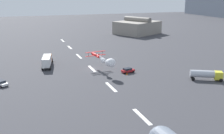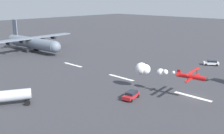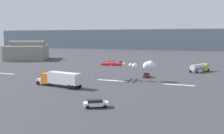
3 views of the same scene
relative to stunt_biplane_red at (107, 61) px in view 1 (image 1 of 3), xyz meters
The scene contains 15 objects.
ground_plane 9.73m from the stunt_biplane_red, 163.22° to the right, with size 440.00×440.00×0.00m, color #38383D.
runway_stripe_0 66.31m from the stunt_biplane_red, behind, with size 8.00×0.90×0.01m, color white.
runway_stripe_1 47.12m from the stunt_biplane_red, behind, with size 8.00×0.90×0.01m, color white.
runway_stripe_2 28.03m from the stunt_biplane_red, behind, with size 8.00×0.90×0.01m, color white.
runway_stripe_3 9.72m from the stunt_biplane_red, 163.22° to the right, with size 8.00×0.90×0.01m, color white.
runway_stripe_4 12.10m from the stunt_biplane_red, 12.83° to the right, with size 8.00×0.90×0.01m, color white.
runway_stripe_5 30.68m from the stunt_biplane_red, ahead, with size 8.00×0.90×0.01m, color white.
stunt_biplane_red is the anchor object (origin of this frame).
semi_truck_orange 23.22m from the stunt_biplane_red, 135.87° to the right, with size 13.26×5.29×3.70m.
fuel_tanker_truck 29.55m from the stunt_biplane_red, 60.26° to the left, with size 6.55×9.03×2.90m.
followme_car_yellow 30.64m from the stunt_biplane_red, 90.19° to the right, with size 4.63×3.76×1.52m.
airport_staff_sedan 7.89m from the stunt_biplane_red, 90.43° to the left, with size 2.70×4.43×1.52m.
hangar_building 87.55m from the stunt_biplane_red, 149.33° to the left, with size 28.03×29.95×10.22m.
traffic_cone_near 20.18m from the stunt_biplane_red, 165.01° to the left, with size 0.44×0.44×0.75m, color orange.
traffic_cone_far 7.39m from the stunt_biplane_red, 70.00° to the left, with size 0.44×0.44×0.75m, color orange.
Camera 1 is at (85.05, -23.03, 24.79)m, focal length 43.91 mm.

